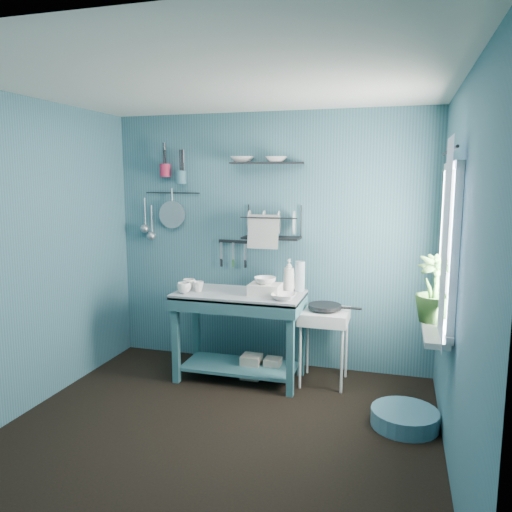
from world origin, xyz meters
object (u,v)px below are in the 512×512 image
(wash_tub, at_px, (265,289))
(water_bottle, at_px, (300,276))
(mug_mid, at_px, (198,286))
(storage_tin_small, at_px, (273,368))
(hotplate_stand, at_px, (324,347))
(potted_plant, at_px, (434,289))
(utensil_cup_teal, at_px, (181,177))
(storage_tin_large, at_px, (252,366))
(dish_rack, at_px, (272,222))
(frying_pan, at_px, (325,306))
(floor_basin, at_px, (405,418))
(mug_right, at_px, (189,284))
(colander, at_px, (172,215))
(utensil_cup_magenta, at_px, (165,170))
(soap_bottle, at_px, (289,275))
(mug_left, at_px, (184,288))
(work_counter, at_px, (240,336))

(wash_tub, xyz_separation_m, water_bottle, (0.27, 0.24, 0.09))
(mug_mid, bearing_deg, storage_tin_small, 11.63)
(hotplate_stand, bearing_deg, water_bottle, 152.79)
(mug_mid, relative_size, potted_plant, 0.20)
(water_bottle, height_order, utensil_cup_teal, utensil_cup_teal)
(storage_tin_large, xyz_separation_m, storage_tin_small, (0.20, 0.03, -0.01))
(dish_rack, bearing_deg, frying_pan, -22.55)
(dish_rack, relative_size, floor_basin, 1.09)
(mug_right, height_order, hotplate_stand, mug_right)
(wash_tub, height_order, colander, colander)
(utensil_cup_magenta, xyz_separation_m, colander, (0.05, 0.03, -0.45))
(soap_bottle, height_order, colander, colander)
(mug_left, xyz_separation_m, wash_tub, (0.73, 0.14, 0.00))
(water_bottle, relative_size, storage_tin_small, 1.40)
(potted_plant, xyz_separation_m, floor_basin, (-0.16, -0.02, -1.01))
(colander, bearing_deg, dish_rack, -4.23)
(wash_tub, height_order, storage_tin_large, wash_tub)
(mug_mid, height_order, wash_tub, wash_tub)
(mug_mid, relative_size, dish_rack, 0.18)
(mug_mid, bearing_deg, utensil_cup_magenta, 138.45)
(wash_tub, distance_m, utensil_cup_teal, 1.48)
(frying_pan, relative_size, storage_tin_small, 1.50)
(hotplate_stand, height_order, utensil_cup_magenta, utensil_cup_magenta)
(mug_right, xyz_separation_m, wash_tub, (0.75, -0.02, 0.00))
(utensil_cup_magenta, bearing_deg, utensil_cup_teal, 0.00)
(water_bottle, distance_m, utensil_cup_teal, 1.57)
(dish_rack, relative_size, potted_plant, 1.13)
(dish_rack, height_order, utensil_cup_magenta, utensil_cup_magenta)
(dish_rack, bearing_deg, floor_basin, -34.10)
(hotplate_stand, distance_m, colander, 2.03)
(wash_tub, xyz_separation_m, dish_rack, (-0.04, 0.39, 0.57))
(work_counter, xyz_separation_m, mug_mid, (-0.38, -0.06, 0.46))
(floor_basin, bearing_deg, wash_tub, 157.70)
(mug_left, xyz_separation_m, dish_rack, (0.69, 0.53, 0.57))
(wash_tub, height_order, utensil_cup_magenta, utensil_cup_magenta)
(dish_rack, xyz_separation_m, storage_tin_large, (-0.11, -0.32, -1.34))
(dish_rack, distance_m, potted_plant, 1.73)
(utensil_cup_magenta, bearing_deg, wash_tub, -20.55)
(work_counter, height_order, utensil_cup_magenta, utensil_cup_magenta)
(work_counter, xyz_separation_m, wash_tub, (0.25, -0.02, 0.46))
(storage_tin_large, bearing_deg, utensil_cup_teal, 156.56)
(frying_pan, relative_size, potted_plant, 0.61)
(work_counter, relative_size, wash_tub, 4.18)
(soap_bottle, bearing_deg, colander, 169.12)
(mug_left, relative_size, potted_plant, 0.25)
(storage_tin_small, bearing_deg, floor_basin, -27.09)
(mug_left, relative_size, water_bottle, 0.44)
(mug_left, height_order, water_bottle, water_bottle)
(frying_pan, distance_m, utensil_cup_teal, 1.93)
(colander, height_order, floor_basin, colander)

